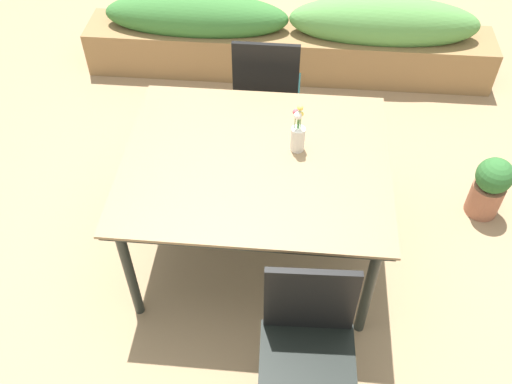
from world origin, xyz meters
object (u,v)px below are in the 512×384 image
at_px(chair_near_right, 308,344).
at_px(potted_plant, 490,186).
at_px(dining_table, 256,168).
at_px(planter_box, 290,37).
at_px(chair_far_side, 267,90).
at_px(flower_vase, 298,134).

bearing_deg(chair_near_right, potted_plant, -132.15).
distance_m(dining_table, planter_box, 1.97).
xyz_separation_m(chair_near_right, chair_far_side, (-0.32, 1.81, 0.03)).
relative_size(dining_table, planter_box, 0.42).
bearing_deg(dining_table, planter_box, 86.78).
relative_size(dining_table, chair_near_right, 1.57).
bearing_deg(dining_table, chair_near_right, -70.97).
bearing_deg(dining_table, flower_vase, 24.88).
bearing_deg(chair_near_right, chair_far_side, -82.05).
relative_size(chair_near_right, planter_box, 0.27).
distance_m(chair_far_side, flower_vase, 0.90).
bearing_deg(chair_far_side, flower_vase, -74.45).
xyz_separation_m(dining_table, potted_plant, (1.45, 0.44, -0.47)).
distance_m(chair_near_right, potted_plant, 1.79).
height_order(chair_far_side, flower_vase, flower_vase).
bearing_deg(potted_plant, planter_box, 132.01).
relative_size(chair_near_right, chair_far_side, 0.92).
distance_m(dining_table, chair_far_side, 0.92).
bearing_deg(planter_box, chair_far_side, -96.51).
bearing_deg(planter_box, dining_table, -93.22).
relative_size(planter_box, potted_plant, 7.50).
relative_size(chair_near_right, potted_plant, 2.02).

